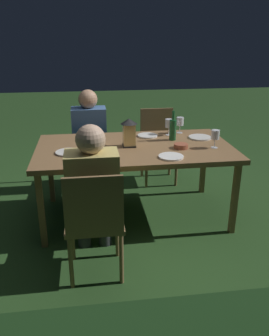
# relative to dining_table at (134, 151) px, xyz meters

# --- Properties ---
(ground_plane) EXTENTS (16.00, 16.00, 0.00)m
(ground_plane) POSITION_rel_dining_table_xyz_m (0.00, 0.00, -0.68)
(ground_plane) COLOR #26471E
(dining_table) EXTENTS (1.83, 1.02, 0.73)m
(dining_table) POSITION_rel_dining_table_xyz_m (0.00, 0.00, 0.00)
(dining_table) COLOR olive
(dining_table) RESTS_ON ground
(chair_side_left_b) EXTENTS (0.42, 0.40, 0.87)m
(chair_side_left_b) POSITION_rel_dining_table_xyz_m (0.41, -0.90, -0.20)
(chair_side_left_b) COLOR brown
(chair_side_left_b) RESTS_ON ground
(person_in_blue) EXTENTS (0.38, 0.47, 1.15)m
(person_in_blue) POSITION_rel_dining_table_xyz_m (0.41, -0.71, -0.04)
(person_in_blue) COLOR #426699
(person_in_blue) RESTS_ON ground
(chair_side_right_b) EXTENTS (0.42, 0.40, 0.87)m
(chair_side_right_b) POSITION_rel_dining_table_xyz_m (0.41, 0.90, -0.20)
(chair_side_right_b) COLOR brown
(chair_side_right_b) RESTS_ON ground
(person_in_mustard) EXTENTS (0.38, 0.47, 1.15)m
(person_in_mustard) POSITION_rel_dining_table_xyz_m (0.41, 0.71, -0.04)
(person_in_mustard) COLOR tan
(person_in_mustard) RESTS_ON ground
(chair_side_left_a) EXTENTS (0.42, 0.40, 0.87)m
(chair_side_left_a) POSITION_rel_dining_table_xyz_m (-0.41, -0.90, -0.20)
(chair_side_left_a) COLOR brown
(chair_side_left_a) RESTS_ON ground
(lantern_centerpiece) EXTENTS (0.15, 0.15, 0.27)m
(lantern_centerpiece) POSITION_rel_dining_table_xyz_m (0.05, -0.01, 0.20)
(lantern_centerpiece) COLOR black
(lantern_centerpiece) RESTS_ON dining_table
(green_bottle_on_table) EXTENTS (0.07, 0.07, 0.29)m
(green_bottle_on_table) POSITION_rel_dining_table_xyz_m (-0.40, -0.16, 0.16)
(green_bottle_on_table) COLOR #195128
(green_bottle_on_table) RESTS_ON dining_table
(wine_glass_a) EXTENTS (0.08, 0.08, 0.17)m
(wine_glass_a) POSITION_rel_dining_table_xyz_m (0.33, 0.26, 0.17)
(wine_glass_a) COLOR silver
(wine_glass_a) RESTS_ON dining_table
(wine_glass_b) EXTENTS (0.08, 0.08, 0.17)m
(wine_glass_b) POSITION_rel_dining_table_xyz_m (-0.54, -0.39, 0.17)
(wine_glass_b) COLOR silver
(wine_glass_b) RESTS_ON dining_table
(wine_glass_c) EXTENTS (0.08, 0.08, 0.17)m
(wine_glass_c) POSITION_rel_dining_table_xyz_m (-0.73, 0.14, 0.17)
(wine_glass_c) COLOR silver
(wine_glass_c) RESTS_ON dining_table
(wine_glass_d) EXTENTS (0.08, 0.08, 0.17)m
(wine_glass_d) POSITION_rel_dining_table_xyz_m (-0.40, -0.33, 0.17)
(wine_glass_d) COLOR silver
(wine_glass_d) RESTS_ON dining_table
(plate_a) EXTENTS (0.23, 0.23, 0.01)m
(plate_a) POSITION_rel_dining_table_xyz_m (-0.69, -0.18, 0.06)
(plate_a) COLOR silver
(plate_a) RESTS_ON dining_table
(plate_b) EXTENTS (0.20, 0.20, 0.01)m
(plate_b) POSITION_rel_dining_table_xyz_m (-0.18, -0.31, 0.06)
(plate_b) COLOR white
(plate_b) RESTS_ON dining_table
(plate_c) EXTENTS (0.22, 0.22, 0.01)m
(plate_c) POSITION_rel_dining_table_xyz_m (0.61, 0.12, 0.06)
(plate_c) COLOR silver
(plate_c) RESTS_ON dining_table
(plate_d) EXTENTS (0.22, 0.22, 0.01)m
(plate_d) POSITION_rel_dining_table_xyz_m (-0.27, 0.35, 0.06)
(plate_d) COLOR white
(plate_d) RESTS_ON dining_table
(bowl_olives) EXTENTS (0.13, 0.13, 0.04)m
(bowl_olives) POSITION_rel_dining_table_xyz_m (-0.42, 0.12, 0.07)
(bowl_olives) COLOR #9E5138
(bowl_olives) RESTS_ON dining_table
(bowl_bread) EXTENTS (0.15, 0.15, 0.06)m
(bowl_bread) POSITION_rel_dining_table_xyz_m (0.35, -0.07, 0.08)
(bowl_bread) COLOR silver
(bowl_bread) RESTS_ON dining_table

